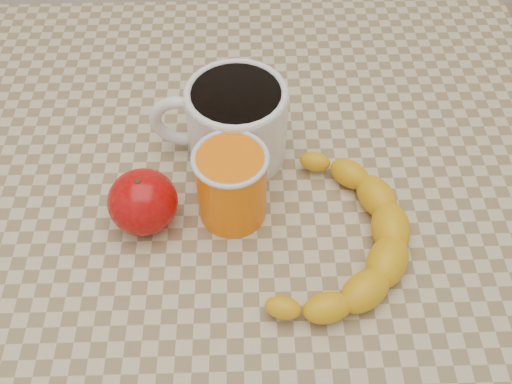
{
  "coord_description": "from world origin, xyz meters",
  "views": [
    {
      "loc": [
        -0.01,
        -0.39,
        1.27
      ],
      "look_at": [
        0.0,
        0.0,
        0.77
      ],
      "focal_mm": 40.0,
      "sensor_mm": 36.0,
      "label": 1
    }
  ],
  "objects_px": {
    "orange_juice_glass": "(232,184)",
    "apple": "(143,202)",
    "coffee_mug": "(234,120)",
    "banana": "(337,237)",
    "table": "(256,244)"
  },
  "relations": [
    {
      "from": "orange_juice_glass",
      "to": "apple",
      "type": "relative_size",
      "value": 1.01
    },
    {
      "from": "coffee_mug",
      "to": "orange_juice_glass",
      "type": "distance_m",
      "value": 0.09
    },
    {
      "from": "orange_juice_glass",
      "to": "apple",
      "type": "xyz_separation_m",
      "value": [
        -0.1,
        -0.01,
        -0.01
      ]
    },
    {
      "from": "coffee_mug",
      "to": "banana",
      "type": "distance_m",
      "value": 0.18
    },
    {
      "from": "coffee_mug",
      "to": "table",
      "type": "bearing_deg",
      "value": -73.77
    },
    {
      "from": "table",
      "to": "apple",
      "type": "xyz_separation_m",
      "value": [
        -0.12,
        -0.02,
        0.12
      ]
    },
    {
      "from": "apple",
      "to": "table",
      "type": "bearing_deg",
      "value": 10.06
    },
    {
      "from": "table",
      "to": "orange_juice_glass",
      "type": "xyz_separation_m",
      "value": [
        -0.03,
        -0.01,
        0.13
      ]
    },
    {
      "from": "coffee_mug",
      "to": "orange_juice_glass",
      "type": "xyz_separation_m",
      "value": [
        -0.0,
        -0.09,
        -0.01
      ]
    },
    {
      "from": "orange_juice_glass",
      "to": "banana",
      "type": "distance_m",
      "value": 0.12
    },
    {
      "from": "table",
      "to": "orange_juice_glass",
      "type": "height_order",
      "value": "orange_juice_glass"
    },
    {
      "from": "banana",
      "to": "apple",
      "type": "bearing_deg",
      "value": -167.06
    },
    {
      "from": "coffee_mug",
      "to": "apple",
      "type": "relative_size",
      "value": 1.81
    },
    {
      "from": "table",
      "to": "banana",
      "type": "height_order",
      "value": "banana"
    },
    {
      "from": "orange_juice_glass",
      "to": "banana",
      "type": "xyz_separation_m",
      "value": [
        0.11,
        -0.05,
        -0.03
      ]
    }
  ]
}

